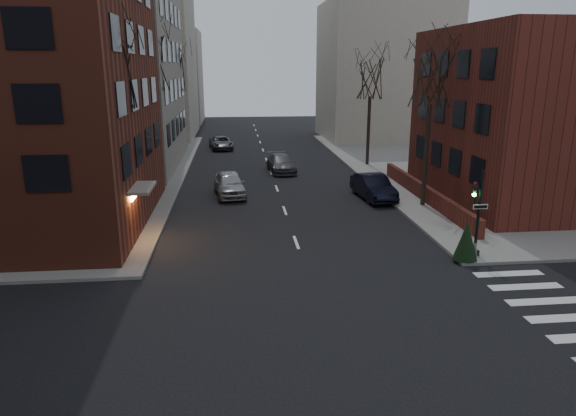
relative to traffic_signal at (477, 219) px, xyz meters
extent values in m
plane|color=black|center=(-7.94, -8.99, -1.91)|extent=(160.00, 160.00, 0.00)
cube|color=#5B211A|center=(8.56, 10.01, 3.59)|extent=(12.00, 14.00, 11.00)
cube|color=#5B211A|center=(1.36, 10.01, -1.26)|extent=(0.35, 16.00, 1.00)
cube|color=#B7AC9B|center=(-22.94, 46.01, 7.09)|extent=(14.00, 16.00, 18.00)
cube|color=#B7AC9B|center=(7.06, 41.01, 6.09)|extent=(14.00, 14.00, 16.00)
cube|color=#B7AC9B|center=(-20.94, 63.01, 5.09)|extent=(10.00, 12.00, 14.00)
cylinder|color=black|center=(0.06, 0.01, 0.24)|extent=(0.14, 0.14, 4.00)
cylinder|color=black|center=(0.06, 0.01, -1.66)|extent=(0.44, 0.44, 0.20)
imported|color=black|center=(-0.19, 0.01, 1.09)|extent=(0.16, 0.20, 1.00)
sphere|color=#19FF4C|center=(-0.26, -0.04, 1.14)|extent=(0.18, 0.18, 0.18)
cube|color=white|center=(0.06, -0.11, 0.59)|extent=(0.70, 0.03, 0.22)
cylinder|color=#2D231C|center=(-16.74, 5.01, 1.57)|extent=(0.28, 0.28, 6.65)
cylinder|color=#2D231C|center=(-16.74, 17.01, 1.74)|extent=(0.28, 0.28, 7.00)
cylinder|color=#2D231C|center=(-16.74, 31.01, 1.39)|extent=(0.28, 0.28, 6.30)
cylinder|color=#2D231C|center=(0.86, 9.01, 1.39)|extent=(0.28, 0.28, 6.30)
cylinder|color=#2D231C|center=(0.86, 23.01, 1.22)|extent=(0.28, 0.28, 5.95)
cylinder|color=black|center=(-16.14, 13.01, 1.24)|extent=(0.12, 0.12, 6.00)
sphere|color=#FFA54C|center=(-16.14, 13.01, 4.34)|extent=(0.36, 0.36, 0.36)
cylinder|color=black|center=(-16.14, 33.01, 1.24)|extent=(0.12, 0.12, 6.00)
sphere|color=#FFA54C|center=(-16.14, 33.01, 4.34)|extent=(0.36, 0.36, 0.36)
imported|color=black|center=(-1.74, 11.32, -1.09)|extent=(2.21, 5.11, 1.63)
imported|color=#9C9CA1|center=(-11.34, 13.24, -1.09)|extent=(2.49, 4.99, 1.64)
imported|color=#47474D|center=(-7.06, 21.10, -1.19)|extent=(2.46, 5.11, 1.43)
imported|color=#444349|center=(-12.37, 34.14, -1.23)|extent=(2.88, 5.11, 1.35)
cube|color=silver|center=(-0.47, -0.49, -1.35)|extent=(0.54, 0.61, 0.82)
cone|color=black|center=(-0.64, -0.49, -0.86)|extent=(1.37, 1.37, 1.80)
camera|label=1|loc=(-10.89, -21.41, 6.70)|focal=32.00mm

